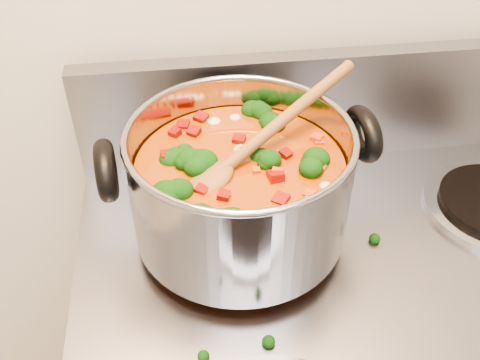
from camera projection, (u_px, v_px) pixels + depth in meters
The scene contains 3 objects.
stockpot at pixel (240, 185), 0.61m from camera, with size 0.31×0.25×0.15m.
wooden_spoon at pixel (248, 149), 0.59m from camera, with size 0.23×0.16×0.08m.
cooktop_crumbs at pixel (298, 286), 0.60m from camera, with size 0.25×0.32×0.01m.
Camera 1 is at (-0.21, 0.84, 1.40)m, focal length 40.00 mm.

